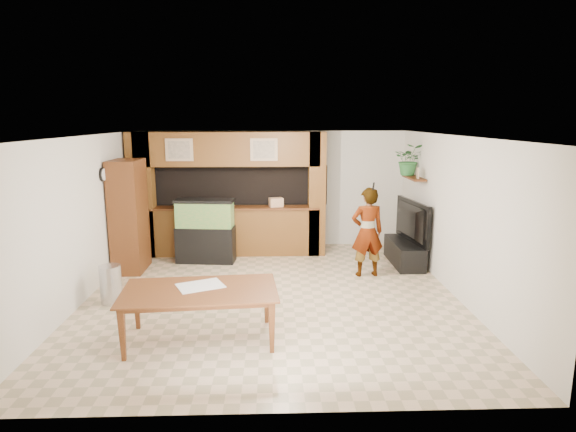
{
  "coord_description": "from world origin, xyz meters",
  "views": [
    {
      "loc": [
        0.01,
        -7.53,
        2.87
      ],
      "look_at": [
        0.28,
        0.6,
        1.21
      ],
      "focal_mm": 30.0,
      "sensor_mm": 36.0,
      "label": 1
    }
  ],
  "objects_px": {
    "aquarium": "(205,232)",
    "person": "(367,232)",
    "pantry_cabinet": "(129,216)",
    "dining_table": "(200,316)",
    "television": "(406,221)"
  },
  "relations": [
    {
      "from": "pantry_cabinet",
      "to": "aquarium",
      "type": "relative_size",
      "value": 1.64
    },
    {
      "from": "television",
      "to": "dining_table",
      "type": "bearing_deg",
      "value": 124.66
    },
    {
      "from": "pantry_cabinet",
      "to": "aquarium",
      "type": "xyz_separation_m",
      "value": [
        1.36,
        0.48,
        -0.43
      ]
    },
    {
      "from": "television",
      "to": "person",
      "type": "bearing_deg",
      "value": 119.78
    },
    {
      "from": "person",
      "to": "dining_table",
      "type": "height_order",
      "value": "person"
    },
    {
      "from": "pantry_cabinet",
      "to": "dining_table",
      "type": "height_order",
      "value": "pantry_cabinet"
    },
    {
      "from": "television",
      "to": "dining_table",
      "type": "xyz_separation_m",
      "value": [
        -3.58,
        -3.32,
        -0.52
      ]
    },
    {
      "from": "pantry_cabinet",
      "to": "person",
      "type": "relative_size",
      "value": 1.28
    },
    {
      "from": "aquarium",
      "to": "dining_table",
      "type": "relative_size",
      "value": 0.65
    },
    {
      "from": "person",
      "to": "television",
      "type": "bearing_deg",
      "value": -148.89
    },
    {
      "from": "person",
      "to": "dining_table",
      "type": "relative_size",
      "value": 0.83
    },
    {
      "from": "television",
      "to": "person",
      "type": "distance_m",
      "value": 1.14
    },
    {
      "from": "pantry_cabinet",
      "to": "television",
      "type": "distance_m",
      "value": 5.36
    },
    {
      "from": "aquarium",
      "to": "person",
      "type": "relative_size",
      "value": 0.78
    },
    {
      "from": "aquarium",
      "to": "dining_table",
      "type": "height_order",
      "value": "aquarium"
    }
  ]
}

